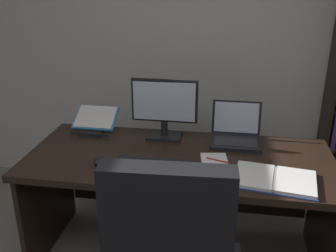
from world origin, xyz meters
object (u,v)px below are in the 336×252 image
Objects in this scene: pen at (218,160)px; desk at (181,178)px; keyboard at (152,165)px; monitor at (164,110)px; computer_mouse at (100,160)px; open_binder at (274,179)px; notepad at (215,162)px; reading_stand_with_book at (95,120)px; laptop at (236,134)px.

desk is at bearing 150.98° from pen.
pen is at bearing 17.42° from keyboard.
monitor is at bearing 90.00° from keyboard.
monitor is 0.46m from keyboard.
computer_mouse reaches higher than open_binder.
notepad is at bearing 18.37° from keyboard.
reading_stand_with_book is at bearing 135.64° from keyboard.
monitor is 3.04× the size of pen.
notepad is at bearing 180.00° from pen.
open_binder is 3.30× the size of pen.
computer_mouse is at bearing -150.51° from laptop.
monitor reaches higher than pen.
monitor is at bearing -6.27° from reading_stand_with_book.
open_binder is (1.15, -0.53, -0.06)m from reading_stand_with_book.
monitor is 1.47× the size of reading_stand_with_book.
pen is at bearing 0.00° from notepad.
laptop is (0.33, 0.19, 0.24)m from desk.
monitor is at bearing 137.66° from notepad.
laptop is 0.75× the size of keyboard.
notepad is 1.50× the size of pen.
desk is 0.44m from monitor.
notepad is (0.34, -0.31, -0.19)m from monitor.
desk is at bearing -20.95° from reading_stand_with_book.
laptop reaches higher than computer_mouse.
notepad is (0.21, -0.13, 0.19)m from desk.
notepad is (0.83, -0.37, -0.06)m from reading_stand_with_book.
laptop is at bearing 121.22° from open_binder.
reading_stand_with_book is at bearing 176.92° from laptop.
laptop is at bearing 0.36° from monitor.
keyboard is 0.91× the size of open_binder.
pen is at bearing -23.22° from reading_stand_with_book.
monitor is 0.51m from pen.
monitor is 0.83m from open_binder.
open_binder is (0.96, -0.05, -0.01)m from computer_mouse.
laptop is at bearing 43.07° from keyboard.
desk is 0.45m from laptop.
computer_mouse is (-0.76, -0.43, -0.03)m from laptop.
keyboard is (-0.13, -0.24, 0.20)m from desk.
computer_mouse is (-0.30, -0.43, -0.17)m from monitor.
pen is at bearing -106.98° from laptop.
open_binder is 0.36m from notepad.
notepad reaches higher than desk.
notepad is at bearing 10.05° from computer_mouse.
monitor reaches higher than desk.
laptop is 0.95m from reading_stand_with_book.
monitor reaches higher than reading_stand_with_book.
pen is (0.66, 0.11, -0.01)m from computer_mouse.
pen reaches higher than desk.
keyboard is 0.30m from computer_mouse.
reading_stand_with_book is (-0.95, 0.05, 0.02)m from laptop.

